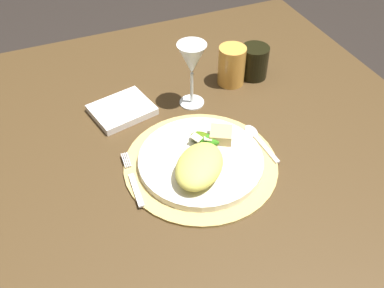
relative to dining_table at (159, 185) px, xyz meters
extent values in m
cube|color=#45311A|center=(0.00, 0.00, 0.15)|extent=(1.33, 1.09, 0.02)
cylinder|color=#4A351C|center=(0.59, 0.46, -0.23)|extent=(0.08, 0.08, 0.73)
cylinder|color=tan|center=(0.07, -0.11, 0.16)|extent=(0.34, 0.34, 0.01)
cylinder|color=silver|center=(0.07, -0.11, 0.17)|extent=(0.27, 0.27, 0.02)
ellipsoid|color=#D5CE59|center=(0.05, -0.15, 0.20)|extent=(0.16, 0.17, 0.05)
ellipsoid|color=#33631F|center=(0.10, -0.09, 0.19)|extent=(0.03, 0.04, 0.01)
ellipsoid|color=#2E7217|center=(0.09, -0.08, 0.19)|extent=(0.04, 0.05, 0.02)
ellipsoid|color=#2E7817|center=(0.10, -0.08, 0.19)|extent=(0.06, 0.06, 0.02)
ellipsoid|color=#4A792D|center=(0.11, -0.07, 0.19)|extent=(0.05, 0.05, 0.01)
ellipsoid|color=#47670F|center=(0.09, -0.06, 0.19)|extent=(0.05, 0.05, 0.02)
cube|color=beige|center=(0.08, -0.07, 0.20)|extent=(0.03, 0.03, 0.01)
cube|color=beige|center=(0.10, -0.08, 0.20)|extent=(0.03, 0.03, 0.01)
cube|color=tan|center=(0.13, -0.07, 0.19)|extent=(0.07, 0.07, 0.03)
cube|color=silver|center=(-0.09, -0.13, 0.17)|extent=(0.02, 0.09, 0.00)
cube|color=silver|center=(-0.09, -0.04, 0.17)|extent=(0.00, 0.05, 0.00)
cube|color=silver|center=(-0.08, -0.04, 0.17)|extent=(0.00, 0.05, 0.00)
cube|color=silver|center=(-0.08, -0.04, 0.17)|extent=(0.00, 0.05, 0.00)
cube|color=silver|center=(-0.08, -0.04, 0.17)|extent=(0.00, 0.05, 0.00)
cube|color=silver|center=(0.22, -0.13, 0.17)|extent=(0.01, 0.10, 0.00)
ellipsoid|color=silver|center=(0.22, -0.06, 0.17)|extent=(0.03, 0.04, 0.01)
cube|color=white|center=(-0.04, 0.13, 0.17)|extent=(0.17, 0.15, 0.02)
cylinder|color=silver|center=(0.13, 0.10, 0.16)|extent=(0.06, 0.06, 0.00)
cylinder|color=silver|center=(0.13, 0.10, 0.20)|extent=(0.01, 0.01, 0.09)
cone|color=silver|center=(0.13, 0.10, 0.29)|extent=(0.07, 0.07, 0.08)
cylinder|color=gold|center=(0.27, 0.15, 0.21)|extent=(0.07, 0.07, 0.11)
cylinder|color=black|center=(0.34, 0.15, 0.20)|extent=(0.08, 0.08, 0.09)
camera|label=1|loc=(-0.20, -0.71, 0.85)|focal=40.31mm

